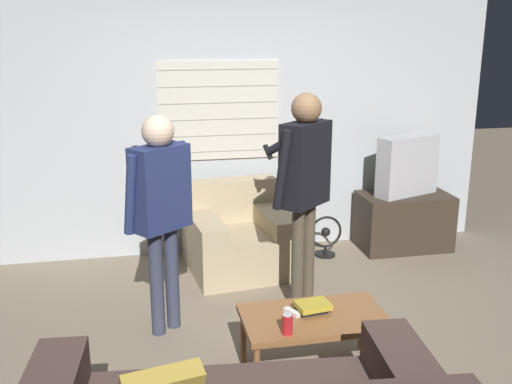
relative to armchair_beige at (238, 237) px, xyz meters
name	(u,v)px	position (x,y,z in m)	size (l,w,h in m)	color
ground_plane	(275,350)	(0.01, -1.49, -0.30)	(16.00, 16.00, 0.00)	#7F705B
wall_back	(228,123)	(0.00, 0.54, 0.98)	(5.20, 0.08, 2.55)	#ADB2B7
armchair_beige	(238,237)	(0.00, 0.00, 0.00)	(0.98, 0.96, 0.78)	tan
coffee_table	(314,322)	(0.18, -1.82, 0.07)	(0.91, 0.53, 0.41)	brown
tv_stand	(404,221)	(1.73, 0.19, -0.02)	(0.89, 0.51, 0.56)	#33281E
tv	(407,166)	(1.72, 0.20, 0.55)	(0.68, 0.42, 0.59)	#B2B2B7
person_left_standing	(160,198)	(-0.73, -1.04, 0.72)	(0.50, 0.81, 1.60)	#33384C
person_right_standing	(304,174)	(0.37, -0.86, 0.79)	(0.51, 0.81, 1.71)	#4C4233
book_stack	(312,307)	(0.18, -1.77, 0.15)	(0.23, 0.18, 0.07)	black
soda_can	(287,324)	(-0.04, -2.01, 0.18)	(0.07, 0.07, 0.13)	red
spare_remote	(292,312)	(0.05, -1.77, 0.13)	(0.10, 0.13, 0.02)	white
floor_fan	(326,237)	(0.89, 0.14, -0.11)	(0.32, 0.20, 0.40)	black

